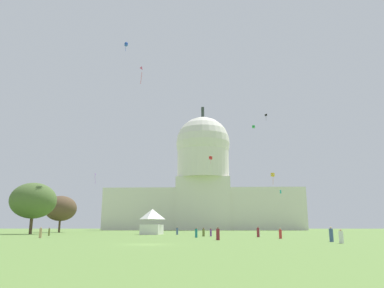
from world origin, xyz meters
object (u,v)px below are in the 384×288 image
(person_white_deep_crowd, at_px, (259,232))
(person_teal_mid_center, at_px, (196,233))
(kite_blue_high, at_px, (126,44))
(person_maroon_front_left, at_px, (258,232))
(person_purple_aisle_center, at_px, (211,232))
(capitol_building, at_px, (203,182))
(person_white_mid_left, at_px, (341,237))
(tree_west_far, at_px, (61,208))
(person_olive_near_tree_east, at_px, (204,232))
(kite_magenta_high, at_px, (140,71))
(kite_violet_mid, at_px, (95,176))
(event_tent, at_px, (152,221))
(person_tan_near_tent, at_px, (41,233))
(person_denim_edge_west, at_px, (177,231))
(kite_black_high, at_px, (266,115))
(person_olive_lawn_far_right, at_px, (49,232))
(kite_green_mid, at_px, (254,127))
(person_red_back_right, at_px, (280,234))
(tree_west_near, at_px, (33,201))
(person_denim_front_right, at_px, (331,235))
(kite_gold_low, at_px, (273,175))
(kite_red_mid, at_px, (211,158))
(person_maroon_near_tree_west, at_px, (218,234))
(kite_turquoise_low, at_px, (281,192))

(person_white_deep_crowd, height_order, person_teal_mid_center, person_teal_mid_center)
(person_teal_mid_center, height_order, kite_blue_high, kite_blue_high)
(person_maroon_front_left, height_order, person_purple_aisle_center, person_maroon_front_left)
(capitol_building, relative_size, person_white_mid_left, 75.28)
(tree_west_far, xyz_separation_m, person_olive_near_tree_east, (47.98, -50.18, -6.97))
(kite_magenta_high, distance_m, kite_violet_mid, 77.05)
(capitol_building, bearing_deg, person_olive_near_tree_east, -88.83)
(event_tent, bearing_deg, person_tan_near_tent, -110.39)
(person_denim_edge_west, xyz_separation_m, kite_black_high, (32.38, 69.81, 48.92))
(person_olive_lawn_far_right, xyz_separation_m, person_white_mid_left, (46.02, -32.40, -0.07))
(person_tan_near_tent, relative_size, kite_violet_mid, 0.40)
(tree_west_far, distance_m, person_white_mid_left, 101.36)
(person_white_mid_left, height_order, person_tan_near_tent, person_tan_near_tent)
(person_olive_lawn_far_right, distance_m, kite_blue_high, 65.14)
(person_denim_edge_west, distance_m, kite_blue_high, 62.64)
(person_olive_lawn_far_right, relative_size, kite_green_mid, 1.60)
(person_denim_edge_west, xyz_separation_m, person_olive_lawn_far_right, (-24.44, -12.40, -0.05))
(kite_magenta_high, bearing_deg, person_red_back_right, 50.99)
(tree_west_near, distance_m, person_maroon_front_left, 57.89)
(tree_west_near, relative_size, kite_green_mid, 13.89)
(tree_west_far, relative_size, kite_black_high, 4.45)
(tree_west_near, height_order, person_red_back_right, tree_west_near)
(person_olive_near_tree_east, bearing_deg, person_denim_front_right, -8.44)
(person_denim_front_right, bearing_deg, person_teal_mid_center, 136.64)
(tree_west_far, height_order, kite_gold_low, kite_gold_low)
(person_teal_mid_center, height_order, kite_red_mid, kite_red_mid)
(person_olive_lawn_far_right, distance_m, person_teal_mid_center, 32.02)
(capitol_building, relative_size, person_maroon_front_left, 63.06)
(tree_west_near, bearing_deg, person_white_mid_left, -40.05)
(person_denim_edge_west, xyz_separation_m, kite_violet_mid, (-38.16, 57.20, 20.82))
(person_teal_mid_center, bearing_deg, tree_west_near, -168.80)
(person_maroon_near_tree_west, bearing_deg, kite_gold_low, 111.53)
(capitol_building, bearing_deg, person_maroon_near_tree_west, -88.15)
(person_olive_near_tree_east, distance_m, kite_turquoise_low, 52.01)
(kite_magenta_high, distance_m, kite_gold_low, 47.78)
(person_purple_aisle_center, xyz_separation_m, kite_red_mid, (0.16, 57.46, 24.90))
(event_tent, bearing_deg, kite_turquoise_low, 40.91)
(person_denim_edge_west, bearing_deg, person_olive_near_tree_east, 76.18)
(tree_west_near, xyz_separation_m, kite_red_mid, (44.07, 38.22, 17.52))
(capitol_building, bearing_deg, kite_black_high, -62.14)
(capitol_building, xyz_separation_m, person_white_mid_left, (18.10, -169.29, -26.10))
(person_maroon_front_left, xyz_separation_m, person_tan_near_tent, (-34.84, -7.37, -0.04))
(person_olive_lawn_far_right, height_order, kite_gold_low, kite_gold_low)
(capitol_building, relative_size, event_tent, 14.97)
(person_red_back_right, relative_size, kite_red_mid, 0.60)
(tree_west_near, relative_size, person_maroon_near_tree_west, 8.21)
(kite_green_mid, relative_size, kite_black_high, 0.32)
(kite_blue_high, xyz_separation_m, kite_red_mid, (26.14, 23.60, -32.18))
(event_tent, height_order, tree_west_near, tree_west_near)
(person_teal_mid_center, bearing_deg, kite_green_mid, 117.91)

